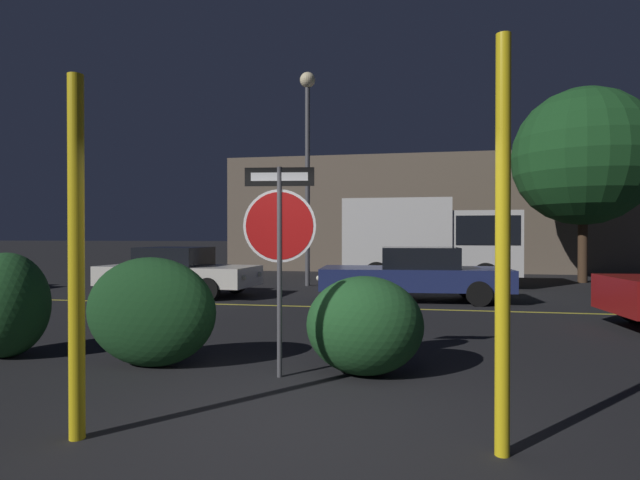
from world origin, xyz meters
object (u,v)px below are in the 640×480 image
passing_car_2 (415,274)px  tree_0 (583,157)px  stop_sign (279,229)px  street_lamp (308,139)px  yellow_pole_right (503,245)px  hedge_bush_0 (6,305)px  yellow_pole_left (76,257)px  hedge_bush_1 (151,312)px  delivery_truck (431,239)px  passing_car_1 (178,271)px  hedge_bush_2 (365,325)px

passing_car_2 → tree_0: 9.26m
stop_sign → street_lamp: size_ratio=0.35×
passing_car_2 → street_lamp: street_lamp is taller
stop_sign → passing_car_2: 7.64m
stop_sign → yellow_pole_right: (2.22, -1.75, -0.16)m
hedge_bush_0 → yellow_pole_left: bearing=-39.8°
yellow_pole_right → hedge_bush_1: bearing=154.2°
yellow_pole_left → delivery_truck: (3.44, 13.33, 0.07)m
hedge_bush_1 → delivery_truck: (4.00, 11.11, 0.87)m
hedge_bush_1 → passing_car_1: bearing=113.5°
hedge_bush_2 → yellow_pole_left: bearing=-133.2°
passing_car_2 → street_lamp: bearing=44.9°
delivery_truck → passing_car_1: bearing=-60.5°
yellow_pole_right → hedge_bush_1: 4.52m
delivery_truck → street_lamp: 5.28m
hedge_bush_2 → tree_0: 15.18m
hedge_bush_1 → passing_car_2: (3.43, 7.19, -0.01)m
yellow_pole_right → hedge_bush_0: (-6.20, 2.03, -0.89)m
hedge_bush_0 → hedge_bush_2: hedge_bush_0 is taller
yellow_pole_left → stop_sign: bearing=59.6°
hedge_bush_1 → hedge_bush_2: size_ratio=1.23×
hedge_bush_0 → hedge_bush_2: (4.97, 0.01, -0.13)m
passing_car_1 → tree_0: (12.49, 6.07, 3.79)m
yellow_pole_left → hedge_bush_1: bearing=104.2°
hedge_bush_2 → tree_0: bearing=63.1°
stop_sign → passing_car_2: size_ratio=0.51×
yellow_pole_left → yellow_pole_right: 3.43m
hedge_bush_0 → passing_car_2: (5.65, 7.09, -0.03)m
stop_sign → yellow_pole_left: 2.38m
yellow_pole_left → yellow_pole_right: yellow_pole_right is taller
hedge_bush_0 → hedge_bush_1: hedge_bush_0 is taller
hedge_bush_2 → street_lamp: bearing=105.3°
yellow_pole_left → passing_car_1: size_ratio=0.67×
hedge_bush_0 → hedge_bush_1: size_ratio=0.83×
yellow_pole_right → passing_car_2: (-0.55, 9.12, -0.92)m
stop_sign → hedge_bush_1: bearing=167.3°
street_lamp → tree_0: street_lamp is taller
yellow_pole_left → hedge_bush_2: bearing=46.8°
passing_car_1 → tree_0: 14.39m
hedge_bush_1 → hedge_bush_2: bearing=2.3°
yellow_pole_left → tree_0: bearing=60.2°
hedge_bush_0 → passing_car_2: 9.07m
yellow_pole_left → delivery_truck: size_ratio=0.54×
hedge_bush_1 → yellow_pole_left: bearing=-75.8°
delivery_truck → hedge_bush_0: bearing=-29.2°
hedge_bush_2 → delivery_truck: delivery_truck is taller
tree_0 → passing_car_2: bearing=-134.7°
tree_0 → stop_sign: bearing=-119.7°
passing_car_2 → hedge_bush_2: bearing=171.5°
stop_sign → hedge_bush_0: size_ratio=1.72×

